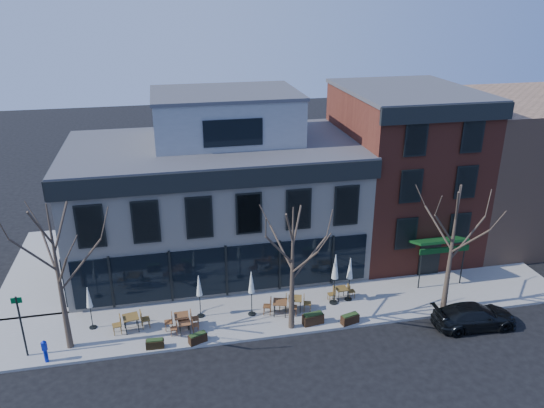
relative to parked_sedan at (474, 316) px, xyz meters
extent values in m
plane|color=black|center=(-12.81, 5.70, -0.67)|extent=(120.00, 120.00, 0.00)
cube|color=gray|center=(-9.56, 3.55, -0.59)|extent=(33.50, 4.70, 0.15)
cube|color=gray|center=(-24.06, 11.70, -0.59)|extent=(4.50, 12.00, 0.15)
cube|color=beige|center=(-12.81, 10.70, 3.33)|extent=(18.00, 10.00, 8.00)
cube|color=#47474C|center=(-12.81, 10.70, 7.38)|extent=(18.30, 10.30, 0.30)
cube|color=black|center=(-12.81, 5.58, 6.88)|extent=(18.30, 0.25, 1.10)
cube|color=black|center=(-21.93, 10.70, 6.88)|extent=(0.25, 10.30, 1.10)
cube|color=black|center=(-12.81, 5.64, 1.23)|extent=(17.20, 0.12, 3.00)
cube|color=black|center=(-21.87, 9.70, 1.23)|extent=(0.12, 7.50, 3.00)
cube|color=gray|center=(-11.81, 11.70, 8.93)|extent=(9.00, 6.50, 3.00)
cube|color=brown|center=(0.19, 10.70, 4.83)|extent=(8.00, 10.00, 11.00)
cube|color=#47474C|center=(0.19, 10.70, 10.38)|extent=(8.20, 10.20, 0.25)
cube|color=black|center=(0.19, 5.58, 9.93)|extent=(8.20, 0.25, 1.00)
cube|color=#0C3814|center=(0.19, 4.85, 2.23)|extent=(3.20, 1.66, 0.67)
cube|color=black|center=(0.19, 5.65, 0.58)|extent=(1.40, 0.10, 2.50)
cube|color=#8C664C|center=(10.19, 11.70, 4.33)|extent=(12.00, 12.00, 10.00)
cone|color=#382B21|center=(-21.31, 2.50, 3.44)|extent=(0.34, 0.34, 7.92)
cylinder|color=#382B21|center=(-20.24, 2.69, 4.02)|extent=(2.23, 0.50, 2.48)
cylinder|color=#382B21|center=(-21.76, 3.47, 4.48)|extent=(1.03, 2.05, 2.14)
cylinder|color=#382B21|center=(-22.15, 2.20, 4.99)|extent=(1.80, 0.75, 2.21)
cylinder|color=#382B21|center=(-20.86, 1.54, 4.39)|extent=(1.03, 2.04, 2.28)
cone|color=#382B21|center=(-9.81, 1.80, 3.00)|extent=(0.34, 0.34, 7.04)
cylinder|color=#382B21|center=(-8.86, 1.97, 3.51)|extent=(2.00, 0.46, 2.21)
cylinder|color=#382B21|center=(-10.21, 2.66, 3.92)|extent=(0.93, 1.84, 1.91)
cylinder|color=#382B21|center=(-10.56, 1.53, 4.38)|extent=(1.61, 0.68, 1.97)
cylinder|color=#382B21|center=(-9.41, 0.95, 3.84)|extent=(0.93, 1.83, 2.03)
cone|color=#382B21|center=(-0.81, 1.80, 3.22)|extent=(0.34, 0.34, 7.48)
cylinder|color=#382B21|center=(0.20, 1.98, 3.76)|extent=(2.12, 0.48, 2.35)
cylinder|color=#382B21|center=(-1.23, 2.72, 4.20)|extent=(0.98, 1.94, 2.03)
cylinder|color=#382B21|center=(-1.60, 1.51, 4.68)|extent=(1.71, 0.71, 2.09)
cylinder|color=#382B21|center=(-0.38, 0.89, 4.11)|extent=(0.98, 1.94, 2.16)
cylinder|color=black|center=(-23.31, 2.20, 1.18)|extent=(0.10, 0.10, 3.40)
cube|color=#005926|center=(-23.31, 2.20, 2.68)|extent=(0.50, 0.04, 0.30)
imported|color=black|center=(0.00, 0.00, 0.00)|extent=(4.67, 2.08, 1.33)
cylinder|color=#0C1DA5|center=(-22.28, 1.50, -0.18)|extent=(0.19, 0.19, 0.67)
cube|color=#0C1DA5|center=(-22.28, 1.50, 0.40)|extent=(0.26, 0.24, 0.48)
cone|color=#0C1DA5|center=(-22.28, 1.50, 0.68)|extent=(0.25, 0.25, 0.12)
cube|color=brown|center=(-18.26, 3.30, 0.32)|extent=(0.93, 0.93, 0.05)
cylinder|color=black|center=(-18.52, 2.93, -0.10)|extent=(0.05, 0.05, 0.82)
cylinder|color=black|center=(-17.89, 3.05, -0.10)|extent=(0.05, 0.05, 0.82)
cylinder|color=black|center=(-18.64, 3.56, -0.10)|extent=(0.05, 0.05, 0.82)
cylinder|color=black|center=(-18.01, 3.68, -0.10)|extent=(0.05, 0.05, 0.82)
cube|color=brown|center=(-15.61, 2.96, 0.27)|extent=(0.77, 0.77, 0.04)
cylinder|color=black|center=(-15.90, 2.65, -0.13)|extent=(0.04, 0.04, 0.77)
cylinder|color=black|center=(-15.30, 2.67, -0.13)|extent=(0.04, 0.04, 0.77)
cylinder|color=black|center=(-15.92, 3.25, -0.13)|extent=(0.04, 0.04, 0.77)
cylinder|color=black|center=(-15.32, 3.27, -0.13)|extent=(0.04, 0.04, 0.77)
cube|color=brown|center=(-15.49, 2.46, 0.13)|extent=(0.67, 0.67, 0.04)
cylinder|color=black|center=(-15.72, 2.19, -0.20)|extent=(0.04, 0.04, 0.64)
cylinder|color=black|center=(-15.22, 2.23, -0.20)|extent=(0.04, 0.04, 0.64)
cylinder|color=black|center=(-15.75, 2.69, -0.20)|extent=(0.04, 0.04, 0.64)
cylinder|color=black|center=(-15.26, 2.73, -0.20)|extent=(0.04, 0.04, 0.64)
cube|color=brown|center=(-10.14, 3.13, 0.30)|extent=(0.97, 0.97, 0.04)
cylinder|color=black|center=(-10.53, 2.92, -0.11)|extent=(0.04, 0.04, 0.80)
cylinder|color=black|center=(-9.93, 2.74, -0.11)|extent=(0.04, 0.04, 0.80)
cylinder|color=black|center=(-10.35, 3.51, -0.11)|extent=(0.04, 0.04, 0.80)
cylinder|color=black|center=(-9.75, 3.34, -0.11)|extent=(0.04, 0.04, 0.80)
cube|color=brown|center=(-9.22, 3.35, 0.27)|extent=(0.92, 0.92, 0.04)
cylinder|color=black|center=(-9.58, 3.14, -0.13)|extent=(0.04, 0.04, 0.77)
cylinder|color=black|center=(-9.00, 2.98, -0.13)|extent=(0.04, 0.04, 0.77)
cylinder|color=black|center=(-9.43, 3.72, -0.13)|extent=(0.04, 0.04, 0.77)
cylinder|color=black|center=(-8.85, 3.57, -0.13)|extent=(0.04, 0.04, 0.77)
cube|color=brown|center=(-6.25, 3.93, 0.19)|extent=(0.72, 0.72, 0.04)
cylinder|color=black|center=(-6.50, 3.64, -0.17)|extent=(0.04, 0.04, 0.70)
cylinder|color=black|center=(-5.96, 3.68, -0.17)|extent=(0.04, 0.04, 0.70)
cylinder|color=black|center=(-6.54, 4.19, -0.17)|extent=(0.04, 0.04, 0.70)
cylinder|color=black|center=(-6.00, 4.22, -0.17)|extent=(0.04, 0.04, 0.70)
cylinder|color=black|center=(-20.34, 3.97, -0.49)|extent=(0.40, 0.40, 0.06)
cylinder|color=black|center=(-20.34, 3.97, 0.49)|extent=(0.05, 0.05, 2.02)
cone|color=white|center=(-20.34, 3.97, 1.41)|extent=(0.33, 0.33, 1.19)
cylinder|color=black|center=(-14.53, 3.86, -0.49)|extent=(0.42, 0.42, 0.06)
cylinder|color=black|center=(-14.53, 3.86, 0.52)|extent=(0.05, 0.05, 2.08)
cone|color=silver|center=(-14.53, 3.86, 1.47)|extent=(0.34, 0.34, 1.23)
cylinder|color=black|center=(-11.70, 3.45, -0.49)|extent=(0.44, 0.44, 0.06)
cylinder|color=black|center=(-11.70, 3.45, 0.58)|extent=(0.05, 0.05, 2.18)
cone|color=silver|center=(-11.70, 3.45, 1.57)|extent=(0.36, 0.36, 1.29)
cylinder|color=black|center=(-6.82, 3.61, -0.48)|extent=(0.51, 0.51, 0.07)
cylinder|color=black|center=(-6.82, 3.61, 0.75)|extent=(0.06, 0.06, 2.53)
cone|color=beige|center=(-6.82, 3.61, 1.90)|extent=(0.41, 0.41, 1.49)
cylinder|color=black|center=(-5.86, 3.79, -0.49)|extent=(0.44, 0.44, 0.06)
cylinder|color=black|center=(-5.86, 3.79, 0.59)|extent=(0.05, 0.05, 2.20)
cone|color=silver|center=(-5.86, 3.79, 1.59)|extent=(0.36, 0.36, 1.30)
cube|color=black|center=(-17.05, 1.50, -0.29)|extent=(0.92, 0.40, 0.45)
cube|color=#1E3314|center=(-17.05, 1.50, -0.04)|extent=(0.83, 0.33, 0.07)
cube|color=black|center=(-14.88, 1.50, -0.28)|extent=(1.02, 0.70, 0.47)
cube|color=#1E3314|center=(-14.88, 1.50, -0.02)|extent=(0.91, 0.59, 0.08)
cube|color=black|center=(-8.57, 1.88, -0.23)|extent=(1.20, 0.63, 0.57)
cube|color=#1E3314|center=(-8.57, 1.88, 0.08)|extent=(1.07, 0.52, 0.09)
cube|color=black|center=(-6.58, 1.50, -0.26)|extent=(1.08, 0.65, 0.50)
cube|color=#1E3314|center=(-6.58, 1.50, 0.01)|extent=(0.96, 0.54, 0.08)
camera|label=1|loc=(-15.84, -21.60, 16.44)|focal=35.00mm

